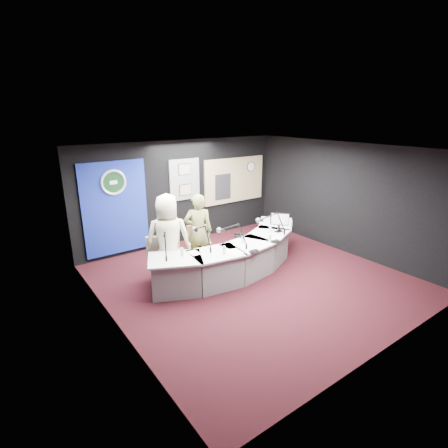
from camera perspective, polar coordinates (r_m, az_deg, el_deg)
ground at (r=7.76m, az=4.71°, el=-8.97°), size 6.00×6.00×0.00m
ceiling at (r=6.97m, az=5.31°, el=12.06°), size 6.00×6.00×0.02m
wall_back at (r=9.63m, az=-6.72°, el=5.17°), size 6.00×0.02×2.80m
wall_front at (r=5.48m, az=25.96°, el=-6.54°), size 6.00×0.02×2.80m
wall_left at (r=5.84m, az=-18.03°, el=-4.07°), size 0.02×6.00×2.80m
wall_right at (r=9.42m, az=19.04°, el=4.02°), size 0.02×6.00×2.80m
broadcast_desk at (r=7.96m, az=1.94°, el=-5.23°), size 4.50×1.90×0.75m
backdrop_panel at (r=8.91m, az=-17.31°, el=2.43°), size 1.60×0.05×2.30m
agency_seal at (r=8.73m, az=-17.62°, el=6.49°), size 0.63×0.07×0.63m
seal_center at (r=8.73m, az=-17.63°, el=6.50°), size 0.48×0.01×0.48m
pinboard at (r=9.56m, az=-6.45°, el=7.23°), size 0.90×0.04×1.10m
framed_photo_upper at (r=9.49m, az=-6.42°, el=8.87°), size 0.34×0.02×0.27m
framed_photo_lower at (r=9.59m, az=-6.30°, el=5.56°), size 0.34×0.02×0.27m
booth_window_frame at (r=10.52m, az=1.72°, el=7.19°), size 2.12×0.06×1.32m
booth_glow at (r=10.51m, az=1.76°, el=7.19°), size 2.00×0.02×1.20m
equipment_rack at (r=10.26m, az=-0.19°, el=6.08°), size 0.55×0.02×0.75m
wall_clock at (r=10.81m, az=4.40°, el=9.32°), size 0.28×0.01×0.28m
armchair_left at (r=7.61m, az=-8.91°, el=-6.01°), size 0.67×0.67×0.89m
armchair_right at (r=8.18m, az=-4.14°, el=-4.24°), size 0.63×0.63×0.85m
draped_jacket at (r=7.67m, az=-10.64°, el=-4.47°), size 0.49×0.32×0.70m
person_man at (r=7.42m, az=-9.10°, el=-2.38°), size 1.11×0.95×1.91m
person_woman at (r=8.02m, az=-4.21°, el=-1.23°), size 0.77×0.68×1.76m
computer_monitor at (r=8.39m, az=9.01°, el=0.83°), size 0.31×0.35×0.30m
desk_phone at (r=8.06m, az=2.51°, el=-1.90°), size 0.27×0.27×0.05m
headphones_near at (r=7.81m, az=8.35°, el=-2.79°), size 0.21×0.21×0.03m
headphones_far at (r=7.21m, az=4.91°, el=-4.44°), size 0.22×0.22×0.04m
paper_stack at (r=7.17m, az=-4.90°, el=-4.71°), size 0.19×0.27×0.00m
notepad at (r=7.20m, az=1.90°, el=-4.54°), size 0.27×0.36×0.00m
boom_mic_a at (r=7.03m, az=-9.57°, el=-2.75°), size 0.38×0.68×0.60m
boom_mic_b at (r=7.30m, az=-3.63°, el=-1.76°), size 0.16×0.74×0.60m
boom_mic_c at (r=7.35m, az=1.41°, el=-1.59°), size 0.46×0.64×0.60m
boom_mic_d at (r=8.17m, az=7.75°, el=0.29°), size 0.60×0.52×0.60m
water_bottles at (r=7.67m, az=4.00°, el=-2.44°), size 3.15×0.53×0.18m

